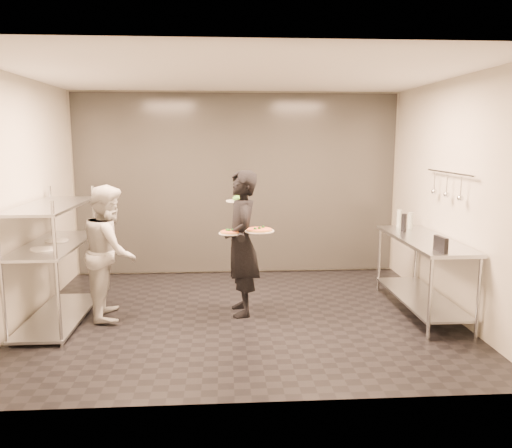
{
  "coord_description": "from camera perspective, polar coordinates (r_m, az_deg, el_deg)",
  "views": [
    {
      "loc": [
        -0.21,
        -5.7,
        2.09
      ],
      "look_at": [
        0.17,
        0.08,
        1.1
      ],
      "focal_mm": 35.0,
      "sensor_mm": 36.0,
      "label": 1
    }
  ],
  "objects": [
    {
      "name": "room_shell",
      "position": [
        6.92,
        -1.99,
        3.97
      ],
      "size": [
        5.0,
        4.0,
        2.8
      ],
      "color": "black",
      "rests_on": "ground"
    },
    {
      "name": "pass_rack",
      "position": [
        6.16,
        -22.03,
        -3.41
      ],
      "size": [
        0.6,
        1.6,
        1.5
      ],
      "color": "#BABDC1",
      "rests_on": "ground"
    },
    {
      "name": "prep_counter",
      "position": [
        6.35,
        18.52,
        -4.14
      ],
      "size": [
        0.6,
        1.8,
        0.92
      ],
      "color": "#BABDC1",
      "rests_on": "ground"
    },
    {
      "name": "utensil_rail",
      "position": [
        6.31,
        21.06,
        4.1
      ],
      "size": [
        0.07,
        1.2,
        0.31
      ],
      "color": "#BABDC1",
      "rests_on": "room_shell"
    },
    {
      "name": "waiter",
      "position": [
        5.93,
        -1.66,
        -2.23
      ],
      "size": [
        0.48,
        0.67,
        1.73
      ],
      "primitive_type": "imported",
      "rotation": [
        0.0,
        0.0,
        -1.46
      ],
      "color": "black",
      "rests_on": "ground"
    },
    {
      "name": "chef",
      "position": [
        6.11,
        -16.33,
        -3.03
      ],
      "size": [
        0.69,
        0.84,
        1.57
      ],
      "primitive_type": "imported",
      "rotation": [
        0.0,
        0.0,
        1.71
      ],
      "color": "beige",
      "rests_on": "ground"
    },
    {
      "name": "pizza_plate_near",
      "position": [
        5.74,
        -2.85,
        -0.95
      ],
      "size": [
        0.29,
        0.29,
        0.05
      ],
      "color": "silver",
      "rests_on": "waiter"
    },
    {
      "name": "pizza_plate_far",
      "position": [
        5.71,
        0.38,
        -0.7
      ],
      "size": [
        0.34,
        0.34,
        0.05
      ],
      "color": "silver",
      "rests_on": "waiter"
    },
    {
      "name": "salad_plate",
      "position": [
        6.14,
        -2.07,
        2.81
      ],
      "size": [
        0.3,
        0.3,
        0.07
      ],
      "color": "silver",
      "rests_on": "waiter"
    },
    {
      "name": "pos_monitor",
      "position": [
        5.58,
        20.36,
        -2.17
      ],
      "size": [
        0.07,
        0.23,
        0.16
      ],
      "primitive_type": "cube",
      "rotation": [
        0.0,
        0.0,
        0.11
      ],
      "color": "black",
      "rests_on": "prep_counter"
    },
    {
      "name": "bottle_green",
      "position": [
        7.0,
        16.05,
        0.65
      ],
      "size": [
        0.06,
        0.06,
        0.23
      ],
      "primitive_type": "cylinder",
      "color": "#919E91",
      "rests_on": "prep_counter"
    },
    {
      "name": "bottle_clear",
      "position": [
        6.84,
        17.22,
        0.34
      ],
      "size": [
        0.07,
        0.07,
        0.22
      ],
      "primitive_type": "cylinder",
      "color": "#919E91",
      "rests_on": "prep_counter"
    },
    {
      "name": "bottle_dark",
      "position": [
        6.64,
        16.54,
        0.15
      ],
      "size": [
        0.07,
        0.07,
        0.23
      ],
      "primitive_type": "cylinder",
      "color": "black",
      "rests_on": "prep_counter"
    }
  ]
}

